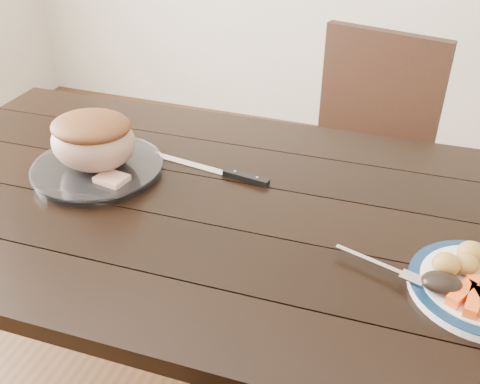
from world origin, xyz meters
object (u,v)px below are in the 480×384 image
(roast_joint, at_px, (93,142))
(carving_knife, at_px, (232,174))
(dining_table, at_px, (211,232))
(fork, at_px, (386,267))
(serving_platter, at_px, (98,169))
(chair_far, at_px, (360,156))

(roast_joint, distance_m, carving_knife, 0.34)
(dining_table, relative_size, fork, 9.28)
(serving_platter, distance_m, fork, 0.73)
(serving_platter, bearing_deg, roast_joint, -90.00)
(roast_joint, bearing_deg, carving_knife, 16.34)
(dining_table, bearing_deg, roast_joint, 176.16)
(dining_table, xyz_separation_m, fork, (0.41, -0.13, 0.11))
(dining_table, height_order, carving_knife, carving_knife)
(chair_far, xyz_separation_m, serving_platter, (-0.56, -0.71, 0.23))
(dining_table, relative_size, roast_joint, 7.88)
(fork, bearing_deg, carving_knife, 165.54)
(chair_far, relative_size, carving_knife, 2.91)
(serving_platter, distance_m, carving_knife, 0.33)
(fork, xyz_separation_m, roast_joint, (-0.71, 0.15, 0.06))
(dining_table, height_order, serving_platter, serving_platter)
(chair_far, height_order, roast_joint, chair_far)
(serving_platter, relative_size, fork, 1.78)
(dining_table, height_order, roast_joint, roast_joint)
(roast_joint, height_order, carving_knife, roast_joint)
(roast_joint, xyz_separation_m, carving_knife, (0.32, 0.09, -0.08))
(carving_knife, bearing_deg, roast_joint, -155.50)
(serving_platter, relative_size, carving_knife, 0.98)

